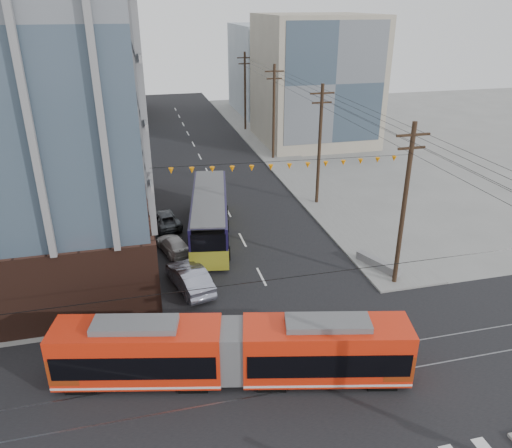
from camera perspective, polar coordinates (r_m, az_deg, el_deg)
The scene contains 12 objects.
ground at distance 24.28m, azimuth 9.67°, elevation -22.33°, with size 160.00×160.00×0.00m, color slate.
bg_bldg_nw_near at distance 68.19m, azimuth -22.65°, elevation 15.28°, with size 18.00×16.00×18.00m, color #8C99A5.
bg_bldg_ne_near at distance 67.97m, azimuth 6.72°, elevation 16.01°, with size 14.00×14.00×16.00m, color gray.
bg_bldg_nw_far at distance 87.56m, azimuth -19.13°, elevation 18.05°, with size 16.00×18.00×20.00m, color gray.
bg_bldg_ne_far at distance 87.51m, azimuth 3.25°, elevation 17.27°, with size 16.00×16.00×14.00m, color #8C99A5.
utility_pole_far at distance 73.80m, azimuth -1.26°, elevation 14.84°, with size 0.30×0.30×11.00m, color black.
streetcar at distance 25.38m, azimuth -2.73°, elevation -14.38°, with size 17.44×2.45×3.36m, color red, non-canonical shape.
city_bus at distance 40.03m, azimuth -5.30°, elevation 1.02°, with size 2.77×12.76×3.62m, color #140F34, non-canonical shape.
parked_car_silver at distance 33.25m, azimuth -7.59°, elevation -6.11°, with size 1.76×5.06×1.67m, color gray.
parked_car_white at distance 38.26m, azimuth -9.41°, elevation -2.34°, with size 1.71×4.20×1.22m, color silver.
parked_car_grey at distance 42.74m, azimuth -10.46°, elevation 0.54°, with size 2.12×4.59×1.27m, color #454B52.
jersey_barrier at distance 36.57m, azimuth 13.72°, elevation -4.50°, with size 0.81×3.62×0.72m, color gray.
Camera 1 is at (-7.64, -15.01, 17.49)m, focal length 35.00 mm.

